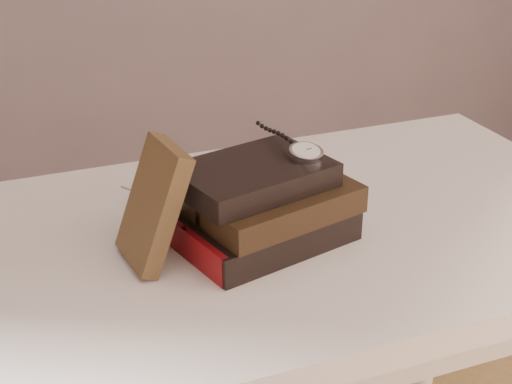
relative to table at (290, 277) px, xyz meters
name	(u,v)px	position (x,y,z in m)	size (l,w,h in m)	color
table	(290,277)	(0.00, 0.00, 0.00)	(1.00, 0.60, 0.75)	white
book_stack	(264,205)	(-0.06, -0.03, 0.14)	(0.26, 0.20, 0.11)	black
journal	(153,205)	(-0.21, -0.03, 0.17)	(0.02, 0.10, 0.16)	#3D2A17
pocket_watch	(303,150)	(0.00, -0.02, 0.21)	(0.06, 0.15, 0.02)	silver
eyeglasses	(183,193)	(-0.15, 0.02, 0.16)	(0.12, 0.13, 0.05)	silver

